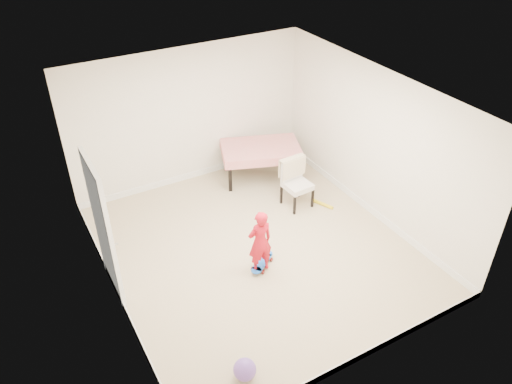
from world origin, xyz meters
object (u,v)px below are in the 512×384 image
balloon (245,370)px  dining_table (261,162)px  child (260,244)px  dining_chair (298,184)px  skateboard (262,263)px

balloon → dining_table: bearing=57.6°
child → balloon: 1.92m
dining_chair → child: size_ratio=0.85×
dining_chair → balloon: dining_chair is taller
child → balloon: child is taller
dining_chair → child: child is taller
skateboard → child: 0.50m
dining_table → child: bearing=-99.9°
dining_table → child: 2.67m
dining_table → balloon: 4.54m
skateboard → balloon: size_ratio=2.05×
skateboard → balloon: balloon is taller
dining_table → balloon: dining_table is taller
skateboard → child: child is taller
dining_chair → child: (-1.43, -1.17, 0.08)m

